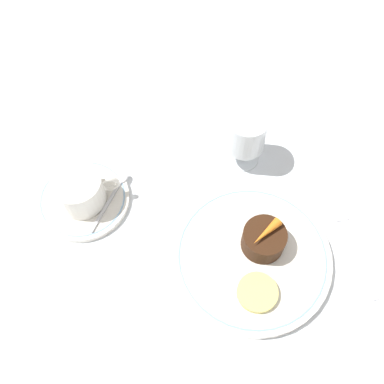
{
  "coord_description": "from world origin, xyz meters",
  "views": [
    {
      "loc": [
        -0.12,
        -0.24,
        0.67
      ],
      "look_at": [
        -0.05,
        0.1,
        0.04
      ],
      "focal_mm": 42.0,
      "sensor_mm": 36.0,
      "label": 1
    }
  ],
  "objects": [
    {
      "name": "pineapple_slice",
      "position": [
        0.01,
        -0.08,
        0.02
      ],
      "size": [
        0.06,
        0.06,
        0.01
      ],
      "color": "#EFE075",
      "rests_on": "dinner_plate"
    },
    {
      "name": "dinner_plate",
      "position": [
        0.02,
        -0.02,
        0.01
      ],
      "size": [
        0.25,
        0.25,
        0.01
      ],
      "color": "white",
      "rests_on": "ground_plane"
    },
    {
      "name": "wine_glass",
      "position": [
        0.06,
        0.17,
        0.07
      ],
      "size": [
        0.07,
        0.07,
        0.11
      ],
      "color": "silver",
      "rests_on": "ground_plane"
    },
    {
      "name": "spoon",
      "position": [
        -0.17,
        0.13,
        0.01
      ],
      "size": [
        0.08,
        0.1,
        0.0
      ],
      "color": "silver",
      "rests_on": "saucer"
    },
    {
      "name": "ground_plane",
      "position": [
        0.0,
        0.0,
        0.0
      ],
      "size": [
        3.0,
        3.0,
        0.0
      ],
      "primitive_type": "plane",
      "color": "white"
    },
    {
      "name": "saucer",
      "position": [
        -0.22,
        0.14,
        0.01
      ],
      "size": [
        0.15,
        0.15,
        0.01
      ],
      "color": "white",
      "rests_on": "ground_plane"
    },
    {
      "name": "coffee_cup",
      "position": [
        -0.22,
        0.14,
        0.04
      ],
      "size": [
        0.11,
        0.08,
        0.06
      ],
      "color": "white",
      "rests_on": "saucer"
    },
    {
      "name": "carrot_garnish",
      "position": [
        0.04,
        -0.01,
        0.06
      ],
      "size": [
        0.05,
        0.04,
        0.01
      ],
      "color": "orange",
      "rests_on": "dessert_cake"
    },
    {
      "name": "fork",
      "position": [
        0.19,
        -0.01,
        0.0
      ],
      "size": [
        0.02,
        0.18,
        0.01
      ],
      "color": "silver",
      "rests_on": "ground_plane"
    },
    {
      "name": "dessert_cake",
      "position": [
        0.04,
        -0.01,
        0.03
      ],
      "size": [
        0.07,
        0.07,
        0.04
      ],
      "color": "#381E0F",
      "rests_on": "dinner_plate"
    }
  ]
}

